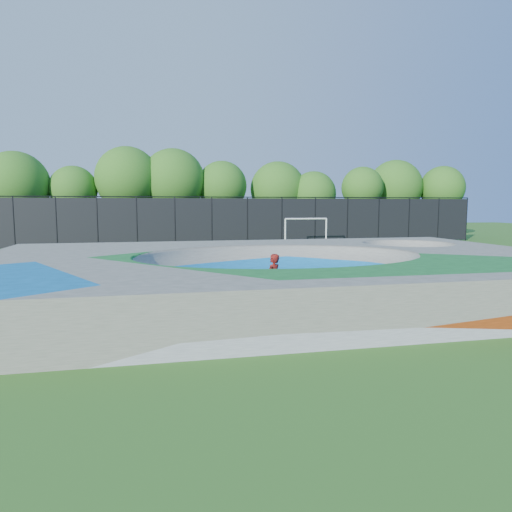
# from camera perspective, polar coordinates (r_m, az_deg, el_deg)

# --- Properties ---
(ground) EXTENTS (120.00, 120.00, 0.00)m
(ground) POSITION_cam_1_polar(r_m,az_deg,el_deg) (17.54, 2.89, -4.62)
(ground) COLOR #2D611B
(ground) RESTS_ON ground
(skate_deck) EXTENTS (22.00, 14.00, 1.50)m
(skate_deck) POSITION_cam_1_polar(r_m,az_deg,el_deg) (17.42, 2.90, -2.20)
(skate_deck) COLOR gray
(skate_deck) RESTS_ON ground
(skater) EXTENTS (0.75, 0.74, 1.75)m
(skater) POSITION_cam_1_polar(r_m,az_deg,el_deg) (15.14, 2.16, -3.02)
(skater) COLOR red
(skater) RESTS_ON ground
(skateboard) EXTENTS (0.75, 0.65, 0.05)m
(skateboard) POSITION_cam_1_polar(r_m,az_deg,el_deg) (15.30, 2.14, -6.17)
(skateboard) COLOR black
(skateboard) RESTS_ON ground
(soccer_goal) EXTENTS (3.52, 0.12, 2.33)m
(soccer_goal) POSITION_cam_1_polar(r_m,az_deg,el_deg) (36.34, 6.27, 3.63)
(soccer_goal) COLOR white
(soccer_goal) RESTS_ON ground
(fence) EXTENTS (48.09, 0.09, 4.04)m
(fence) POSITION_cam_1_polar(r_m,az_deg,el_deg) (37.90, -5.55, 4.48)
(fence) COLOR black
(fence) RESTS_ON ground
(treeline) EXTENTS (52.33, 7.23, 8.50)m
(treeline) POSITION_cam_1_polar(r_m,az_deg,el_deg) (43.01, -5.86, 8.74)
(treeline) COLOR #453322
(treeline) RESTS_ON ground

